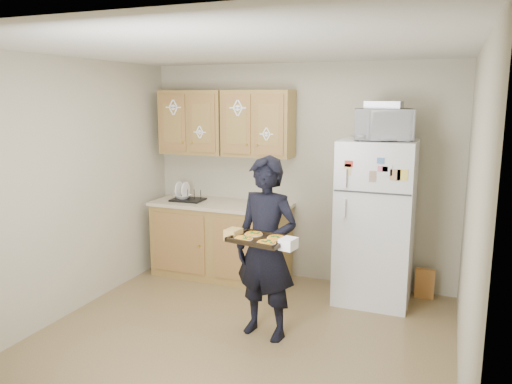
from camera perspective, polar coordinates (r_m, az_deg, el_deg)
floor at (r=4.57m, az=-2.20°, el=-16.90°), size 3.60×3.60×0.00m
ceiling at (r=4.06m, az=-2.47°, el=16.11°), size 3.60×3.60×0.00m
wall_back at (r=5.80m, az=4.87°, el=2.11°), size 3.60×0.04×2.50m
wall_front at (r=2.66m, az=-18.41°, el=-8.98°), size 3.60×0.04×2.50m
wall_left at (r=5.13m, az=-21.06°, el=0.26°), size 0.04×3.60×2.50m
wall_right at (r=3.80m, az=23.37°, el=-3.38°), size 0.04×3.60×2.50m
refrigerator at (r=5.33m, az=13.49°, el=-3.33°), size 0.75×0.70×1.70m
base_cabinet at (r=5.99m, az=-3.99°, el=-5.64°), size 1.60×0.60×0.86m
countertop at (r=5.88m, az=-4.05°, el=-1.43°), size 1.64×0.64×0.04m
upper_cab_left at (r=6.06m, az=-7.07°, el=7.90°), size 0.80×0.33×0.75m
upper_cab_right at (r=5.71m, az=0.25°, el=7.81°), size 0.80×0.33×0.75m
cereal_box at (r=5.72m, az=18.72°, el=-9.87°), size 0.20×0.07×0.32m
person at (r=4.41m, az=1.17°, el=-6.46°), size 0.65×0.49×1.63m
baking_tray at (r=4.08m, az=0.45°, el=-5.51°), size 0.52×0.42×0.04m
pizza_front_left at (r=4.07m, az=-1.43°, el=-5.30°), size 0.16×0.16×0.02m
pizza_front_right at (r=3.96m, az=1.20°, el=-5.76°), size 0.16×0.16×0.02m
pizza_back_left at (r=4.20m, az=-0.26°, el=-4.81°), size 0.16×0.16×0.02m
pizza_back_right at (r=4.09m, az=2.32°, el=-5.24°), size 0.16×0.16×0.02m
microwave at (r=5.13m, az=14.35°, el=7.47°), size 0.62×0.48×0.31m
foil_pan at (r=5.15m, az=14.42°, el=9.61°), size 0.36×0.26×0.07m
dish_rack at (r=6.03m, az=-7.80°, el=-0.27°), size 0.39×0.30×0.15m
bowl at (r=6.07m, az=-8.36°, el=-0.52°), size 0.22×0.22×0.05m
soap_bottle at (r=5.52m, az=2.02°, el=-1.02°), size 0.10×0.10×0.18m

